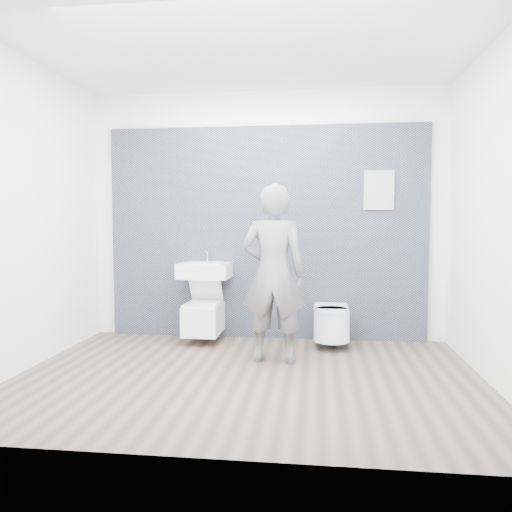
# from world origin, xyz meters

# --- Properties ---
(ground) EXTENTS (4.00, 4.00, 0.00)m
(ground) POSITION_xyz_m (0.00, 0.00, 0.00)
(ground) COLOR brown
(ground) RESTS_ON ground
(room_shell) EXTENTS (4.00, 4.00, 4.00)m
(room_shell) POSITION_xyz_m (0.00, 0.00, 1.74)
(room_shell) COLOR white
(room_shell) RESTS_ON ground
(tile_wall) EXTENTS (3.60, 0.06, 2.40)m
(tile_wall) POSITION_xyz_m (0.00, 1.47, 0.00)
(tile_wall) COLOR black
(tile_wall) RESTS_ON ground
(washbasin) EXTENTS (0.56, 0.42, 0.42)m
(washbasin) POSITION_xyz_m (-0.65, 1.23, 0.79)
(washbasin) COLOR white
(washbasin) RESTS_ON ground
(toilet_square) EXTENTS (0.38, 0.55, 0.68)m
(toilet_square) POSITION_xyz_m (-0.65, 1.17, 0.28)
(toilet_square) COLOR white
(toilet_square) RESTS_ON ground
(toilet_rounded) EXTENTS (0.37, 0.63, 0.34)m
(toilet_rounded) POSITION_xyz_m (0.74, 1.12, 0.26)
(toilet_rounded) COLOR white
(toilet_rounded) RESTS_ON ground
(info_placard) EXTENTS (0.32, 0.03, 0.43)m
(info_placard) POSITION_xyz_m (1.25, 1.43, 0.00)
(info_placard) COLOR white
(info_placard) RESTS_ON ground
(visitor) EXTENTS (0.63, 0.43, 1.68)m
(visitor) POSITION_xyz_m (0.18, 0.50, 0.84)
(visitor) COLOR slate
(visitor) RESTS_ON ground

